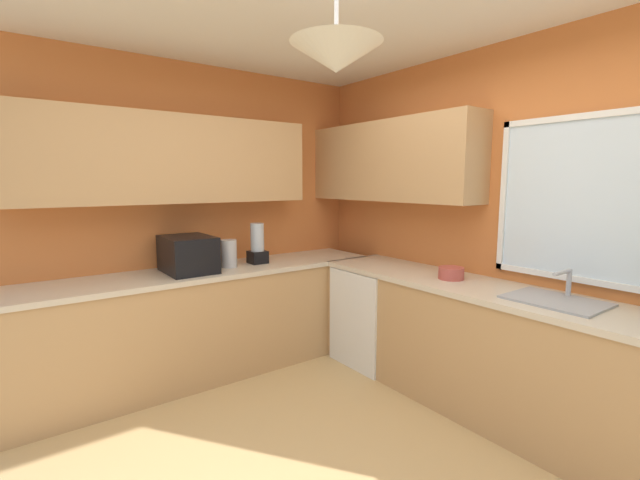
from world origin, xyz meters
The scene contains 9 objects.
room_shell centered at (-0.83, 0.55, 1.85)m, with size 4.21×3.45×2.68m.
counter_run_left centered at (-1.74, 0.00, 0.45)m, with size 0.65×3.06×0.90m.
counter_run_back centered at (0.21, 1.36, 0.45)m, with size 3.30×0.65×0.90m.
dishwasher centered at (-1.08, 1.33, 0.43)m, with size 0.60×0.60×0.85m, color white.
microwave centered at (-1.74, -0.14, 1.04)m, with size 0.48×0.36×0.29m, color black.
kettle centered at (-1.72, 0.20, 1.02)m, with size 0.13×0.13×0.24m, color #B7B7BC.
sink_assembly centered at (0.45, 1.36, 0.91)m, with size 0.53×0.40×0.19m.
bowl centered at (-0.31, 1.36, 0.94)m, with size 0.19×0.19×0.09m, color #B74C42.
blender_appliance centered at (-1.74, 0.49, 1.06)m, with size 0.15×0.15×0.36m.
Camera 1 is at (1.65, -1.31, 1.63)m, focal length 24.12 mm.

